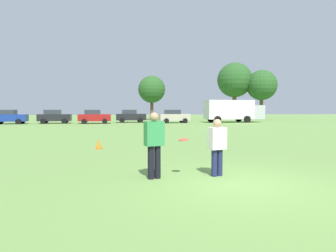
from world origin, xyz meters
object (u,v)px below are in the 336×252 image
at_px(player_defender, 217,144).
at_px(parked_car_center, 54,116).
at_px(frisbee, 183,140).
at_px(player_thrower, 154,141).
at_px(parked_car_mid_left, 9,117).
at_px(parked_car_mid_right, 94,117).
at_px(box_truck, 233,110).
at_px(parked_car_far_right, 174,116).
at_px(parked_car_near_right, 131,116).
at_px(traffic_cone, 99,144).

relative_size(player_defender, parked_car_center, 0.37).
bearing_deg(frisbee, player_thrower, -172.48).
bearing_deg(parked_car_mid_left, parked_car_mid_right, -1.72).
relative_size(frisbee, box_truck, 0.03).
relative_size(parked_car_mid_left, parked_car_center, 1.00).
bearing_deg(frisbee, player_defender, -4.06).
bearing_deg(parked_car_far_right, parked_car_near_right, 157.51).
height_order(parked_car_near_right, parked_car_far_right, same).
height_order(player_defender, parked_car_mid_right, parked_car_mid_right).
relative_size(parked_car_near_right, parked_car_far_right, 1.00).
bearing_deg(traffic_cone, parked_car_far_right, 72.47).
bearing_deg(frisbee, parked_car_near_right, 90.91).
xyz_separation_m(player_thrower, frisbee, (0.82, 0.11, 0.03)).
height_order(player_thrower, parked_car_far_right, parked_car_far_right).
xyz_separation_m(parked_car_mid_left, parked_car_far_right, (21.41, -0.22, 0.00)).
bearing_deg(traffic_cone, parked_car_mid_right, 95.83).
height_order(traffic_cone, parked_car_mid_left, parked_car_mid_left).
height_order(parked_car_mid_right, parked_car_far_right, same).
bearing_deg(parked_car_mid_right, box_truck, 1.34).
height_order(player_defender, parked_car_center, parked_car_center).
relative_size(traffic_cone, parked_car_far_right, 0.11).
bearing_deg(traffic_cone, player_defender, -59.39).
height_order(frisbee, parked_car_mid_right, parked_car_mid_right).
distance_m(traffic_cone, parked_car_near_right, 28.25).
relative_size(player_defender, parked_car_far_right, 0.37).
height_order(player_thrower, parked_car_near_right, parked_car_near_right).
bearing_deg(frisbee, parked_car_far_right, 80.50).
bearing_deg(player_defender, parked_car_center, 109.41).
bearing_deg(player_thrower, parked_car_mid_right, 98.14).
xyz_separation_m(parked_car_near_right, parked_car_far_right, (5.89, -2.44, 0.00)).
distance_m(parked_car_near_right, box_truck, 14.76).
relative_size(frisbee, parked_car_near_right, 0.06).
distance_m(parked_car_mid_right, parked_car_far_right, 10.74).
height_order(parked_car_center, parked_car_far_right, same).
relative_size(parked_car_mid_left, parked_car_near_right, 1.00).
height_order(frisbee, box_truck, box_truck).
height_order(player_thrower, box_truck, box_truck).
relative_size(parked_car_mid_right, box_truck, 0.50).
relative_size(player_thrower, traffic_cone, 3.71).
bearing_deg(parked_car_center, parked_car_mid_left, -171.88).
xyz_separation_m(frisbee, parked_car_far_right, (5.34, 31.94, -0.11)).
xyz_separation_m(player_defender, parked_car_mid_left, (-17.01, 32.23, 0.03)).
xyz_separation_m(player_defender, box_truck, (13.10, 32.36, 0.86)).
relative_size(frisbee, parked_car_center, 0.06).
bearing_deg(parked_car_mid_right, traffic_cone, -84.17).
height_order(parked_car_center, parked_car_near_right, same).
bearing_deg(parked_car_center, parked_car_far_right, -3.54).
height_order(parked_car_mid_right, box_truck, box_truck).
bearing_deg(player_defender, traffic_cone, 120.61).
distance_m(parked_car_mid_left, parked_car_center, 5.44).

